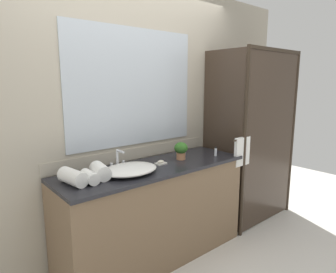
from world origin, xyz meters
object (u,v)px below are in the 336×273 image
Objects in this scene: rolled_towel_near_edge at (73,177)px; faucet at (118,162)px; amenity_bottle_body_wash at (184,149)px; sink_basin at (130,169)px; rolled_towel_far_edge at (101,171)px; rolled_towel_middle at (90,177)px; soap_dish at (161,163)px; potted_plant at (181,150)px; amenity_bottle_conditioner at (216,152)px.

faucet is at bearing 18.13° from rolled_towel_near_edge.
rolled_towel_near_edge reaches higher than amenity_bottle_body_wash.
rolled_towel_far_edge is (-0.24, 0.04, 0.02)m from sink_basin.
rolled_towel_near_edge is 0.12m from rolled_towel_middle.
faucet is 0.80× the size of rolled_towel_far_edge.
rolled_towel_middle is (-0.35, -0.19, -0.01)m from faucet.
faucet is 0.69× the size of rolled_towel_near_edge.
faucet is 0.29m from rolled_towel_far_edge.
rolled_towel_middle is (-1.19, -0.23, 0.00)m from amenity_bottle_body_wash.
sink_basin is 0.47m from rolled_towel_near_edge.
sink_basin is 0.25m from rolled_towel_far_edge.
amenity_bottle_body_wash is 0.50× the size of rolled_towel_middle.
soap_dish is 0.47× the size of rolled_towel_far_edge.
rolled_towel_far_edge reaches higher than rolled_towel_near_edge.
amenity_bottle_body_wash is (0.83, 0.23, 0.01)m from sink_basin.
soap_dish is at bearing 1.59° from rolled_towel_far_edge.
rolled_towel_far_edge is (0.22, -0.00, 0.00)m from rolled_towel_near_edge.
potted_plant is at bearing 3.57° from rolled_towel_middle.
soap_dish is at bearing -159.01° from amenity_bottle_body_wash.
amenity_bottle_conditioner reaches higher than amenity_bottle_body_wash.
soap_dish is 0.83m from rolled_towel_near_edge.
amenity_bottle_conditioner is 1.34m from rolled_towel_middle.
amenity_bottle_body_wash is 0.34m from amenity_bottle_conditioner.
rolled_towel_far_edge is (-0.87, -0.02, -0.04)m from potted_plant.
amenity_bottle_conditioner is 1.23m from rolled_towel_far_edge.
rolled_towel_far_edge is at bearing 18.74° from rolled_towel_middle.
rolled_towel_near_edge reaches higher than amenity_bottle_conditioner.
faucet reaches higher than amenity_bottle_conditioner.
potted_plant is 0.79× the size of rolled_towel_far_edge.
faucet reaches higher than soap_dish.
rolled_towel_near_edge is at bearing -161.87° from faucet.
rolled_towel_far_edge is (0.11, 0.04, 0.01)m from rolled_towel_middle.
amenity_bottle_conditioner is at bearing -4.99° from rolled_towel_far_edge.
faucet is at bearing 31.94° from rolled_towel_far_edge.
rolled_towel_far_edge is at bearing -148.06° from faucet.
soap_dish is at bearing -20.23° from faucet.
amenity_bottle_body_wash is (0.46, 0.18, 0.03)m from soap_dish.
potted_plant is at bearing 1.57° from rolled_towel_far_edge.
rolled_towel_far_edge is (-0.61, -0.02, 0.04)m from soap_dish.
rolled_towel_far_edge is (-1.23, 0.11, 0.01)m from amenity_bottle_conditioner.
potted_plant reaches higher than amenity_bottle_body_wash.
sink_basin is 2.56× the size of rolled_towel_middle.
faucet is at bearing -177.11° from amenity_bottle_body_wash.
potted_plant is 0.98m from rolled_towel_middle.
rolled_towel_middle reaches higher than sink_basin.
rolled_towel_far_edge is (-1.08, -0.19, 0.02)m from amenity_bottle_body_wash.
rolled_towel_near_edge is at bearing 175.27° from sink_basin.
sink_basin is 2.80× the size of potted_plant.
amenity_bottle_body_wash is (0.20, 0.17, -0.05)m from potted_plant.
sink_basin is 4.73× the size of soap_dish.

